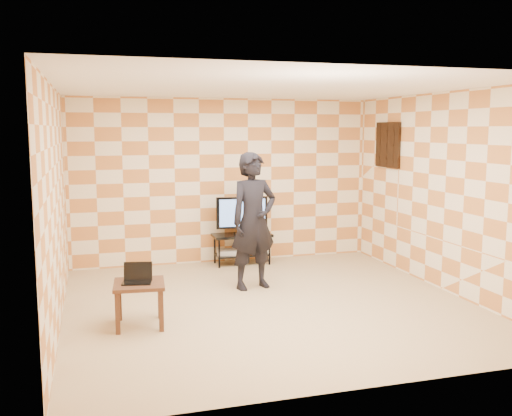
% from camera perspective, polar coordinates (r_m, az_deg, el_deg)
% --- Properties ---
extents(floor, '(5.00, 5.00, 0.00)m').
position_cam_1_polar(floor, '(7.33, 1.32, -9.57)').
color(floor, tan).
rests_on(floor, ground).
extents(wall_back, '(5.00, 0.02, 2.70)m').
position_cam_1_polar(wall_back, '(9.44, -3.20, 2.72)').
color(wall_back, beige).
rests_on(wall_back, ground).
extents(wall_front, '(5.00, 0.02, 2.70)m').
position_cam_1_polar(wall_front, '(4.74, 10.45, -2.53)').
color(wall_front, beige).
rests_on(wall_front, ground).
extents(wall_left, '(0.02, 5.00, 2.70)m').
position_cam_1_polar(wall_left, '(6.73, -19.39, 0.21)').
color(wall_left, beige).
rests_on(wall_left, ground).
extents(wall_right, '(0.02, 5.00, 2.70)m').
position_cam_1_polar(wall_right, '(8.14, 18.39, 1.51)').
color(wall_right, beige).
rests_on(wall_right, ground).
extents(ceiling, '(5.00, 5.00, 0.02)m').
position_cam_1_polar(ceiling, '(7.01, 1.39, 11.99)').
color(ceiling, white).
rests_on(ceiling, wall_back).
extents(wall_art, '(0.04, 0.72, 0.72)m').
position_cam_1_polar(wall_art, '(9.41, 13.04, 6.17)').
color(wall_art, black).
rests_on(wall_art, wall_right).
extents(tv_stand, '(0.96, 0.43, 0.50)m').
position_cam_1_polar(tv_stand, '(9.35, -1.41, -3.43)').
color(tv_stand, black).
rests_on(tv_stand, floor).
extents(tv, '(0.84, 0.17, 0.61)m').
position_cam_1_polar(tv, '(9.26, -1.42, -0.55)').
color(tv, black).
rests_on(tv, tv_stand).
extents(dvd_player, '(0.48, 0.38, 0.07)m').
position_cam_1_polar(dvd_player, '(9.36, -2.56, -4.41)').
color(dvd_player, silver).
rests_on(dvd_player, tv_stand).
extents(game_console, '(0.26, 0.20, 0.06)m').
position_cam_1_polar(game_console, '(9.45, 0.46, -4.32)').
color(game_console, silver).
rests_on(game_console, tv_stand).
extents(side_table, '(0.60, 0.60, 0.50)m').
position_cam_1_polar(side_table, '(6.57, -11.60, -8.05)').
color(side_table, '#332014').
rests_on(side_table, floor).
extents(laptop, '(0.36, 0.31, 0.21)m').
position_cam_1_polar(laptop, '(6.56, -11.77, -6.84)').
color(laptop, black).
rests_on(laptop, side_table).
extents(person, '(0.78, 0.61, 1.89)m').
position_cam_1_polar(person, '(7.84, -0.26, -1.31)').
color(person, black).
rests_on(person, floor).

